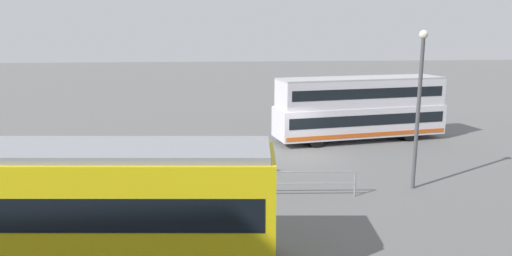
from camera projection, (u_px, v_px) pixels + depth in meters
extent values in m
plane|color=slate|center=(303.00, 156.00, 25.04)|extent=(160.00, 160.00, 0.00)
cube|color=silver|center=(359.00, 120.00, 28.56)|extent=(10.86, 4.26, 1.81)
cube|color=silver|center=(361.00, 92.00, 28.21)|extent=(10.53, 4.11, 1.63)
cube|color=black|center=(359.00, 117.00, 28.52)|extent=(10.34, 4.20, 0.64)
cube|color=black|center=(361.00, 91.00, 28.19)|extent=(10.01, 4.05, 0.60)
cube|color=#D85919|center=(359.00, 130.00, 28.70)|extent=(10.66, 4.27, 0.24)
cube|color=#B2B2B7|center=(361.00, 78.00, 28.03)|extent=(10.53, 4.11, 0.10)
cylinder|color=black|center=(309.00, 135.00, 27.87)|extent=(1.40, 2.60, 1.00)
cylinder|color=black|center=(400.00, 129.00, 29.47)|extent=(1.40, 2.60, 1.00)
cube|color=yellow|center=(27.00, 208.00, 12.82)|extent=(13.95, 3.98, 3.16)
cube|color=black|center=(25.00, 197.00, 12.76)|extent=(13.41, 3.96, 0.90)
cube|color=gray|center=(20.00, 149.00, 12.48)|extent=(13.66, 3.75, 0.20)
cylinder|color=#33384C|center=(240.00, 169.00, 21.23)|extent=(0.14, 0.14, 0.88)
cylinder|color=#33384C|center=(243.00, 170.00, 21.07)|extent=(0.14, 0.14, 0.88)
cylinder|color=navy|center=(241.00, 153.00, 20.99)|extent=(0.45, 0.45, 0.68)
sphere|color=beige|center=(241.00, 143.00, 20.90)|extent=(0.24, 0.24, 0.24)
cube|color=gray|center=(249.00, 172.00, 18.67)|extent=(8.65, 0.73, 0.06)
cube|color=gray|center=(249.00, 184.00, 18.77)|extent=(8.65, 0.73, 0.06)
cylinder|color=gray|center=(355.00, 184.00, 18.86)|extent=(0.07, 0.07, 1.05)
cylinder|color=gray|center=(249.00, 185.00, 18.78)|extent=(0.07, 0.07, 1.05)
cylinder|color=gray|center=(142.00, 185.00, 18.69)|extent=(0.07, 0.07, 1.05)
cylinder|color=slate|center=(109.00, 174.00, 18.12)|extent=(0.10, 0.10, 2.29)
cube|color=#D8D84C|center=(108.00, 156.00, 17.93)|extent=(0.94, 0.07, 0.61)
cylinder|color=#4C4C51|center=(418.00, 116.00, 19.30)|extent=(0.16, 0.16, 6.37)
sphere|color=#F2EFCC|center=(424.00, 34.00, 18.61)|extent=(0.36, 0.36, 0.36)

